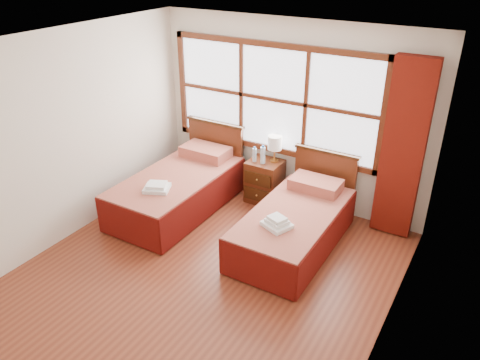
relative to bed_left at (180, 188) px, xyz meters
The scene contains 15 objects.
floor 1.71m from the bed_left, 45.49° to the right, with size 4.50×4.50×0.00m, color brown.
ceiling 2.84m from the bed_left, 45.49° to the right, with size 4.50×4.50×0.00m, color white.
wall_back 1.86m from the bed_left, 41.84° to the left, with size 4.00×4.00×0.00m, color silver.
wall_left 1.76m from the bed_left, 124.54° to the right, with size 4.50×4.50×0.00m, color silver.
wall_right 3.54m from the bed_left, 20.64° to the right, with size 4.50×4.50×0.00m, color silver.
window 1.82m from the bed_left, 47.62° to the left, with size 3.16×0.06×1.56m.
curtain 3.05m from the bed_left, 18.21° to the left, with size 0.50×0.16×2.30m, color maroon.
bed_left is the anchor object (origin of this frame).
bed_right 1.80m from the bed_left, ahead, with size 0.98×2.00×0.95m.
nightstand 1.23m from the bed_left, 40.27° to the left, with size 0.47×0.47×0.63m.
towels_left 0.60m from the bed_left, 84.57° to the right, with size 0.41×0.39×0.10m.
towels_right 1.85m from the bed_left, 14.71° to the right, with size 0.38×0.36×0.13m.
lamp 1.49m from the bed_left, 39.89° to the left, with size 0.20×0.20×0.39m.
bottle_near 1.17m from the bed_left, 42.45° to the left, with size 0.06×0.06×0.22m.
bottle_far 1.27m from the bed_left, 38.38° to the left, with size 0.07×0.07×0.27m.
Camera 1 is at (2.56, -3.42, 3.46)m, focal length 35.00 mm.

